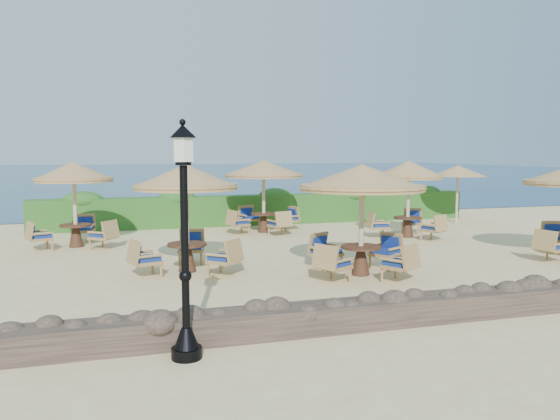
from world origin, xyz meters
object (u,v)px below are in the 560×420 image
(cafe_set_0, at_px, (186,197))
(cafe_set_5, at_px, (408,185))
(lamp_post, at_px, (185,251))
(cafe_set_4, at_px, (264,182))
(cafe_set_1, at_px, (362,197))
(extra_parasol, at_px, (458,171))
(cafe_set_3, at_px, (74,189))

(cafe_set_0, bearing_deg, cafe_set_5, 23.20)
(lamp_post, height_order, cafe_set_4, lamp_post)
(cafe_set_1, bearing_deg, cafe_set_0, 158.62)
(cafe_set_1, bearing_deg, lamp_post, -137.85)
(lamp_post, distance_m, cafe_set_0, 5.80)
(extra_parasol, height_order, cafe_set_5, cafe_set_5)
(lamp_post, height_order, extra_parasol, lamp_post)
(extra_parasol, bearing_deg, cafe_set_1, -135.58)
(cafe_set_0, distance_m, cafe_set_1, 4.25)
(cafe_set_3, height_order, cafe_set_4, same)
(cafe_set_1, bearing_deg, cafe_set_5, 50.75)
(extra_parasol, height_order, cafe_set_3, cafe_set_3)
(cafe_set_3, bearing_deg, cafe_set_0, -57.55)
(cafe_set_3, bearing_deg, cafe_set_1, -41.72)
(cafe_set_5, bearing_deg, cafe_set_4, 150.66)
(cafe_set_3, bearing_deg, cafe_set_4, 12.41)
(lamp_post, height_order, cafe_set_5, lamp_post)
(extra_parasol, xyz_separation_m, cafe_set_3, (-14.81, -1.68, -0.38))
(lamp_post, bearing_deg, cafe_set_3, 102.08)
(cafe_set_4, bearing_deg, cafe_set_0, -120.47)
(lamp_post, xyz_separation_m, extra_parasol, (12.60, 12.00, 0.62))
(cafe_set_1, height_order, cafe_set_5, same)
(cafe_set_1, xyz_separation_m, cafe_set_5, (4.08, 4.99, -0.07))
(cafe_set_3, distance_m, cafe_set_4, 6.58)
(lamp_post, relative_size, extra_parasol, 1.38)
(cafe_set_1, height_order, cafe_set_3, same)
(cafe_set_0, bearing_deg, lamp_post, -96.87)
(cafe_set_1, height_order, cafe_set_4, same)
(cafe_set_0, distance_m, cafe_set_3, 5.41)
(cafe_set_0, bearing_deg, extra_parasol, 27.67)
(cafe_set_3, bearing_deg, lamp_post, -77.92)
(extra_parasol, bearing_deg, cafe_set_0, -152.33)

